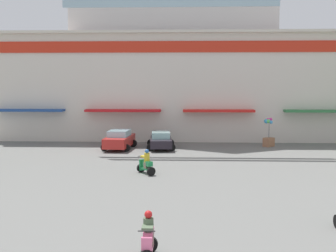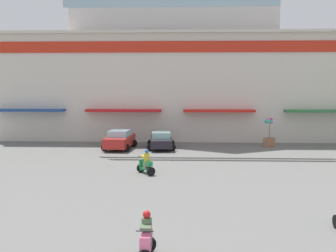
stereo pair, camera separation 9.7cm
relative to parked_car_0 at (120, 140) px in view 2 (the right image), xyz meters
name	(u,v)px [view 2 (the right image)]	position (x,y,z in m)	size (l,w,h in m)	color
ground_plane	(161,187)	(4.17, -12.77, -0.79)	(128.00, 128.00, 0.00)	slate
colonial_building	(175,55)	(4.17, 10.10, 7.43)	(34.32, 16.15, 19.57)	beige
parked_car_0	(120,140)	(0.00, 0.00, 0.00)	(2.61, 4.37, 1.56)	red
parked_car_1	(161,140)	(3.37, 0.39, -0.07)	(2.51, 4.44, 1.40)	black
scooter_rider_0	(146,164)	(3.09, -9.64, -0.17)	(1.21, 1.42, 1.51)	black
scooter_rider_3	(146,239)	(4.30, -22.16, -0.15)	(0.52, 1.31, 1.51)	black
balloon_vendor_cart	(269,135)	(12.46, 1.96, 0.24)	(1.07, 1.05, 2.46)	#A26B4B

